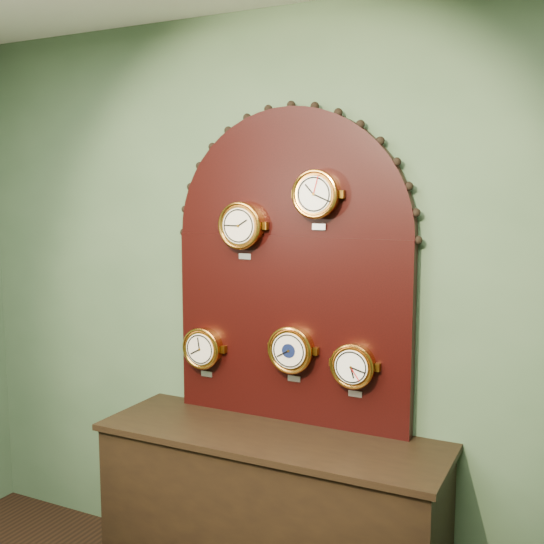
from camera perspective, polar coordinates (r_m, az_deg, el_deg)
The scene contains 8 objects.
wall_back at distance 3.19m, azimuth 2.00°, elevation -2.71°, with size 4.00×4.00×0.00m, color #40593D.
shop_counter at distance 3.28m, azimuth -0.17°, elevation -20.94°, with size 1.60×0.50×0.80m, color black.
display_board at distance 3.11m, azimuth 1.64°, elevation 1.25°, with size 1.26×0.06×1.53m.
roman_clock at distance 3.14m, azimuth -2.67°, elevation 4.06°, with size 0.23×0.08×0.28m.
arabic_clock at distance 2.97m, azimuth 3.90°, elevation 6.77°, with size 0.22×0.08×0.27m.
hygrometer at distance 3.35m, azimuth -6.03°, elevation -6.60°, with size 0.21×0.08×0.26m.
barometer at distance 3.11m, azimuth 1.70°, elevation -6.76°, with size 0.23×0.08×0.28m.
tide_clock at distance 3.01m, azimuth 7.10°, elevation -8.09°, with size 0.21×0.08×0.26m.
Camera 1 is at (1.29, -0.36, 1.94)m, focal length 43.20 mm.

